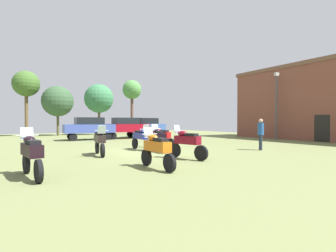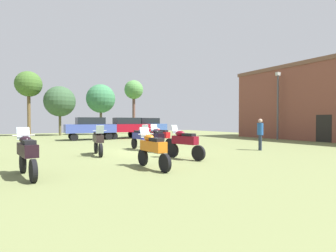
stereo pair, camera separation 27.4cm
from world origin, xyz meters
TOP-DOWN VIEW (x-y plane):
  - ground_plane at (0.00, 0.00)m, footprint 44.00×52.00m
  - brick_building at (18.00, -1.07)m, footprint 6.12×16.52m
  - motorcycle_2 at (1.81, 1.16)m, footprint 0.80×2.15m
  - motorcycle_4 at (0.30, 0.87)m, footprint 0.62×2.24m
  - motorcycle_5 at (-2.41, -0.11)m, footprint 0.64×2.15m
  - motorcycle_6 at (0.49, -3.31)m, footprint 0.76×2.12m
  - motorcycle_7 at (-1.76, -4.57)m, footprint 0.62×2.15m
  - motorcycle_8 at (0.81, -0.26)m, footprint 0.73×2.24m
  - motorcycle_9 at (-5.59, -3.82)m, footprint 0.65×2.28m
  - car_2 at (-0.08, 10.48)m, footprint 4.40×2.06m
  - car_3 at (3.40, 10.49)m, footprint 4.40×2.05m
  - car_4 at (6.04, 11.52)m, footprint 4.56×2.58m
  - person_1 at (6.13, -2.83)m, footprint 0.47×0.47m
  - tree_1 at (7.74, 18.69)m, footprint 2.49×2.49m
  - tree_3 at (3.23, 18.42)m, footprint 3.50×3.50m
  - tree_5 at (-4.48, 19.71)m, footprint 2.82×2.82m
  - tree_6 at (-1.35, 19.13)m, footprint 3.51×3.51m
  - lamp_post at (14.31, 1.80)m, footprint 0.44×0.24m

SIDE VIEW (x-z plane):
  - ground_plane at x=0.00m, z-range 0.00..0.02m
  - motorcycle_7 at x=-1.76m, z-range 0.01..1.46m
  - motorcycle_5 at x=-2.41m, z-range 0.01..1.48m
  - motorcycle_4 at x=0.30m, z-range 0.01..1.48m
  - motorcycle_2 at x=1.81m, z-range 0.01..1.49m
  - motorcycle_9 at x=-5.59m, z-range 0.01..1.49m
  - motorcycle_6 at x=0.49m, z-range 0.00..1.50m
  - motorcycle_8 at x=0.81m, z-range 0.01..1.50m
  - person_1 at x=6.13m, z-range 0.18..1.98m
  - car_2 at x=-0.08m, z-range 0.19..2.19m
  - car_3 at x=3.40m, z-range 0.19..2.19m
  - car_4 at x=6.04m, z-range 0.19..2.19m
  - brick_building at x=18.00m, z-range 0.01..6.83m
  - lamp_post at x=14.31m, z-range 0.41..6.45m
  - tree_6 at x=-1.35m, z-range 1.11..6.83m
  - tree_3 at x=3.23m, z-range 1.34..7.53m
  - tree_1 at x=7.74m, z-range 2.17..9.28m
  - tree_5 at x=-4.48m, z-range 2.13..9.35m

